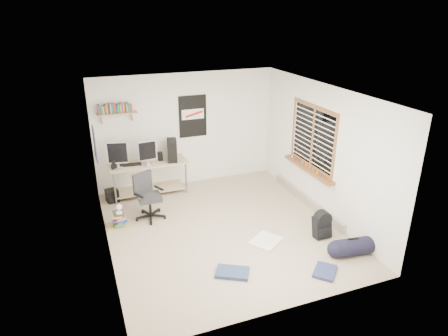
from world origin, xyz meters
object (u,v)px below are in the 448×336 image
object	(u,v)px
backpack	(322,227)
book_stack	(119,219)
desk	(149,177)
duffel_bag	(352,247)
office_chair	(149,195)

from	to	relation	value
backpack	book_stack	size ratio (longest dim) A/B	0.86
desk	duffel_bag	xyz separation A→B (m)	(2.62, -3.51, -0.22)
desk	office_chair	size ratio (longest dim) A/B	1.80
backpack	book_stack	distance (m)	3.67
office_chair	duffel_bag	size ratio (longest dim) A/B	1.56
desk	duffel_bag	distance (m)	4.39
office_chair	backpack	size ratio (longest dim) A/B	2.28
desk	office_chair	distance (m)	1.14
office_chair	book_stack	bearing A→B (deg)	165.47
desk	backpack	xyz separation A→B (m)	(2.47, -2.86, -0.16)
desk	backpack	size ratio (longest dim) A/B	4.10
backpack	office_chair	bearing A→B (deg)	147.33
desk	book_stack	xyz separation A→B (m)	(-0.81, -1.23, -0.21)
book_stack	desk	bearing A→B (deg)	56.62
duffel_bag	book_stack	world-z (taller)	duffel_bag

